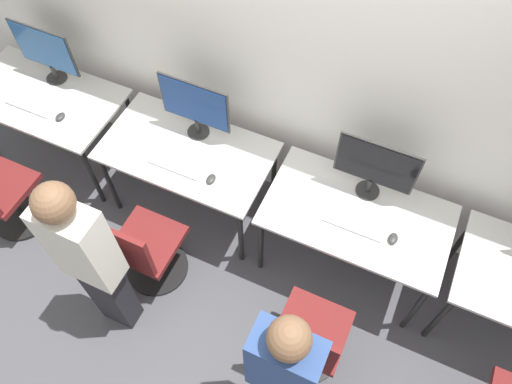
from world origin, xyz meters
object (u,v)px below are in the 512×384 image
(office_chair_far_left, at_px, (0,197))
(person_right, at_px, (283,373))
(monitor_left, at_px, (195,106))
(keyboard_right, at_px, (354,223))
(mouse_far_left, at_px, (60,117))
(mouse_right, at_px, (393,239))
(office_chair_left, at_px, (145,252))
(monitor_right, at_px, (376,167))
(keyboard_far_left, at_px, (31,105))
(keyboard_left, at_px, (176,164))
(office_chair_right, at_px, (308,341))
(person_left, at_px, (90,260))
(monitor_far_left, at_px, (45,51))
(mouse_left, at_px, (211,179))

(office_chair_far_left, height_order, person_right, person_right)
(office_chair_far_left, relative_size, monitor_left, 1.70)
(keyboard_right, bearing_deg, mouse_far_left, -178.84)
(mouse_right, height_order, person_right, person_right)
(keyboard_right, bearing_deg, mouse_right, -1.45)
(office_chair_left, bearing_deg, monitor_right, 35.17)
(monitor_left, height_order, keyboard_right, monitor_left)
(office_chair_left, bearing_deg, keyboard_far_left, 155.86)
(keyboard_right, relative_size, mouse_right, 4.48)
(keyboard_left, bearing_deg, keyboard_far_left, 178.59)
(keyboard_left, xyz_separation_m, person_right, (1.26, -1.03, 0.10))
(keyboard_far_left, relative_size, office_chair_left, 0.44)
(mouse_far_left, bearing_deg, office_chair_right, -16.41)
(keyboard_far_left, height_order, mouse_far_left, mouse_far_left)
(keyboard_left, relative_size, office_chair_right, 0.44)
(mouse_far_left, distance_m, person_right, 2.52)
(person_right, bearing_deg, monitor_right, 87.86)
(office_chair_left, xyz_separation_m, person_left, (-0.04, -0.37, 0.53))
(office_chair_far_left, xyz_separation_m, keyboard_right, (2.57, 0.69, 0.37))
(keyboard_far_left, height_order, monitor_left, monitor_left)
(monitor_far_left, relative_size, office_chair_right, 0.59)
(monitor_far_left, xyz_separation_m, office_chair_left, (1.32, -0.92, -0.64))
(keyboard_left, height_order, person_right, person_right)
(office_chair_left, bearing_deg, keyboard_left, 90.84)
(office_chair_far_left, bearing_deg, person_left, -13.96)
(monitor_far_left, xyz_separation_m, mouse_far_left, (0.29, -0.34, -0.27))
(person_left, height_order, office_chair_right, person_left)
(office_chair_far_left, bearing_deg, mouse_right, 13.56)
(keyboard_right, bearing_deg, monitor_far_left, 173.67)
(monitor_far_left, relative_size, mouse_left, 5.96)
(monitor_right, relative_size, office_chair_right, 0.59)
(office_chair_far_left, xyz_separation_m, monitor_right, (2.57, 0.98, 0.64))
(mouse_right, bearing_deg, mouse_far_left, -179.11)
(keyboard_far_left, relative_size, mouse_right, 4.48)
(office_chair_far_left, relative_size, keyboard_right, 2.26)
(monitor_far_left, distance_m, mouse_far_left, 0.52)
(mouse_far_left, distance_m, monitor_left, 1.10)
(mouse_far_left, relative_size, office_chair_left, 0.10)
(mouse_left, distance_m, office_chair_right, 1.27)
(person_left, bearing_deg, keyboard_right, 36.44)
(keyboard_right, relative_size, person_right, 0.26)
(keyboard_left, bearing_deg, person_right, -39.33)
(person_left, relative_size, office_chair_right, 1.82)
(monitor_far_left, distance_m, monitor_left, 1.31)
(keyboard_right, bearing_deg, monitor_right, 90.00)
(keyboard_left, bearing_deg, office_chair_right, -26.95)
(keyboard_far_left, bearing_deg, monitor_left, 13.14)
(keyboard_far_left, xyz_separation_m, office_chair_left, (1.32, -0.59, -0.37))
(mouse_far_left, xyz_separation_m, office_chair_left, (1.03, -0.58, -0.37))
(monitor_far_left, bearing_deg, mouse_left, -13.09)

